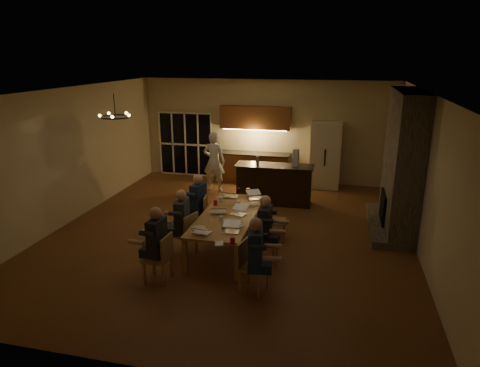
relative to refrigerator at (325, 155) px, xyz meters
name	(u,v)px	position (x,y,z in m)	size (l,w,h in m)	color
floor	(231,233)	(-1.90, -4.15, -1.00)	(9.00, 9.00, 0.00)	brown
back_wall	(266,131)	(-1.90, 0.37, 0.60)	(8.00, 0.04, 3.20)	beige
left_wall	(67,156)	(-5.92, -4.15, 0.60)	(0.04, 9.00, 3.20)	beige
right_wall	(427,178)	(2.12, -4.15, 0.60)	(0.04, 9.00, 3.20)	beige
ceiling	(230,90)	(-1.90, -4.15, 2.22)	(8.00, 9.00, 0.04)	white
french_doors	(186,144)	(-4.60, 0.32, 0.05)	(1.86, 0.08, 2.10)	black
fireplace	(402,162)	(1.80, -2.95, 0.60)	(0.58, 2.50, 3.20)	#645E4F
kitchenette	(255,145)	(-2.20, 0.05, 0.20)	(2.24, 0.68, 2.40)	brown
refrigerator	(325,155)	(0.00, 0.00, 0.00)	(0.90, 0.68, 2.00)	beige
dining_table	(229,231)	(-1.75, -4.86, -0.62)	(1.10, 2.71, 0.75)	#C37F4E
bar_island	(274,184)	(-1.26, -1.86, -0.46)	(2.09, 0.68, 1.08)	black
chair_left_near	(157,258)	(-2.64, -6.49, -0.55)	(0.44, 0.44, 0.89)	#A48852
chair_left_mid	(184,233)	(-2.57, -5.35, -0.55)	(0.44, 0.44, 0.89)	#A48852
chair_left_far	(197,214)	(-2.65, -4.26, -0.55)	(0.44, 0.44, 0.89)	#A48852
chair_right_near	(253,267)	(-0.90, -6.42, -0.55)	(0.44, 0.44, 0.89)	#A48852
chair_right_mid	(266,242)	(-0.86, -5.38, -0.55)	(0.44, 0.44, 0.89)	#A48852
chair_right_far	(276,221)	(-0.85, -4.22, -0.55)	(0.44, 0.44, 0.89)	#A48852
person_left_near	(157,243)	(-2.66, -6.41, -0.31)	(0.60, 0.60, 1.38)	#262A31
person_right_near	(256,256)	(-0.85, -6.50, -0.31)	(0.60, 0.60, 1.38)	#1F354F
person_left_mid	(182,222)	(-2.59, -5.37, -0.31)	(0.60, 0.60, 1.38)	#353B3E
person_right_mid	(265,230)	(-0.90, -5.35, -0.31)	(0.60, 0.60, 1.38)	#262A31
person_left_far	(199,204)	(-2.63, -4.22, -0.31)	(0.60, 0.60, 1.38)	#1F354F
standing_person	(214,162)	(-3.17, -1.15, -0.11)	(0.65, 0.43, 1.79)	white
chandelier	(115,117)	(-3.95, -5.23, 1.75)	(0.62, 0.62, 0.03)	black
laptop_a	(202,227)	(-1.98, -5.90, -0.14)	(0.32, 0.28, 0.23)	silver
laptop_b	(230,226)	(-1.48, -5.75, -0.14)	(0.32, 0.28, 0.23)	silver
laptop_c	(218,207)	(-1.99, -4.80, -0.14)	(0.32, 0.28, 0.23)	silver
laptop_d	(238,209)	(-1.56, -4.83, -0.14)	(0.32, 0.28, 0.23)	silver
laptop_e	(231,192)	(-1.98, -3.75, -0.14)	(0.32, 0.28, 0.23)	silver
laptop_f	(255,194)	(-1.42, -3.76, -0.14)	(0.32, 0.28, 0.23)	silver
mug_front	(221,219)	(-1.80, -5.25, -0.20)	(0.08, 0.08, 0.10)	white
mug_mid	(239,203)	(-1.67, -4.29, -0.20)	(0.09, 0.09, 0.10)	white
mug_back	(221,199)	(-2.13, -4.12, -0.20)	(0.09, 0.09, 0.10)	white
redcup_near	(233,241)	(-1.32, -6.23, -0.19)	(0.09, 0.09, 0.12)	red
redcup_mid	(215,203)	(-2.18, -4.39, -0.19)	(0.08, 0.08, 0.12)	red
redcup_far	(248,191)	(-1.65, -3.40, -0.19)	(0.10, 0.10, 0.12)	red
can_silver	(223,225)	(-1.66, -5.60, -0.19)	(0.07, 0.07, 0.12)	#B2B2B7
can_cola	(239,190)	(-1.88, -3.41, -0.19)	(0.06, 0.06, 0.12)	#3F0F0C
plate_near	(238,226)	(-1.41, -5.43, -0.24)	(0.23, 0.23, 0.02)	white
plate_left	(199,228)	(-2.11, -5.74, -0.24)	(0.27, 0.27, 0.02)	white
plate_far	(255,204)	(-1.35, -4.14, -0.24)	(0.23, 0.23, 0.02)	white
notepad	(219,243)	(-1.55, -6.29, -0.24)	(0.15, 0.21, 0.01)	white
bar_bottle	(258,161)	(-1.71, -1.95, 0.20)	(0.09, 0.09, 0.24)	#99999E
bar_blender	(296,158)	(-0.71, -1.81, 0.30)	(0.14, 0.14, 0.45)	silver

